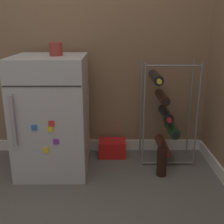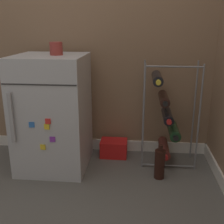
{
  "view_description": "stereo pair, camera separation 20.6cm",
  "coord_description": "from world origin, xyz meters",
  "px_view_note": "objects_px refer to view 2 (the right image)",
  "views": [
    {
      "loc": [
        0.02,
        -1.53,
        1.03
      ],
      "look_at": [
        0.03,
        0.43,
        0.42
      ],
      "focal_mm": 45.0,
      "sensor_mm": 36.0,
      "label": 1
    },
    {
      "loc": [
        0.22,
        -1.52,
        1.03
      ],
      "look_at": [
        0.03,
        0.43,
        0.42
      ],
      "focal_mm": 45.0,
      "sensor_mm": 36.0,
      "label": 2
    }
  ],
  "objects_px": {
    "soda_box": "(114,148)",
    "fridge_top_cup": "(56,49)",
    "mini_fridge": "(53,113)",
    "loose_bottle_floor": "(160,164)",
    "wine_rack": "(166,117)"
  },
  "relations": [
    {
      "from": "loose_bottle_floor",
      "to": "fridge_top_cup",
      "type": "bearing_deg",
      "value": 170.66
    },
    {
      "from": "wine_rack",
      "to": "fridge_top_cup",
      "type": "relative_size",
      "value": 8.96
    },
    {
      "from": "soda_box",
      "to": "loose_bottle_floor",
      "type": "distance_m",
      "value": 0.47
    },
    {
      "from": "loose_bottle_floor",
      "to": "wine_rack",
      "type": "bearing_deg",
      "value": 79.01
    },
    {
      "from": "soda_box",
      "to": "loose_bottle_floor",
      "type": "relative_size",
      "value": 0.86
    },
    {
      "from": "soda_box",
      "to": "fridge_top_cup",
      "type": "height_order",
      "value": "fridge_top_cup"
    },
    {
      "from": "wine_rack",
      "to": "mini_fridge",
      "type": "bearing_deg",
      "value": -171.69
    },
    {
      "from": "soda_box",
      "to": "fridge_top_cup",
      "type": "distance_m",
      "value": 0.91
    },
    {
      "from": "mini_fridge",
      "to": "loose_bottle_floor",
      "type": "distance_m",
      "value": 0.84
    },
    {
      "from": "fridge_top_cup",
      "to": "wine_rack",
      "type": "bearing_deg",
      "value": 9.17
    },
    {
      "from": "wine_rack",
      "to": "loose_bottle_floor",
      "type": "relative_size",
      "value": 3.13
    },
    {
      "from": "wine_rack",
      "to": "fridge_top_cup",
      "type": "height_order",
      "value": "fridge_top_cup"
    },
    {
      "from": "fridge_top_cup",
      "to": "loose_bottle_floor",
      "type": "distance_m",
      "value": 1.06
    },
    {
      "from": "fridge_top_cup",
      "to": "loose_bottle_floor",
      "type": "height_order",
      "value": "fridge_top_cup"
    },
    {
      "from": "wine_rack",
      "to": "loose_bottle_floor",
      "type": "bearing_deg",
      "value": -100.99
    }
  ]
}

